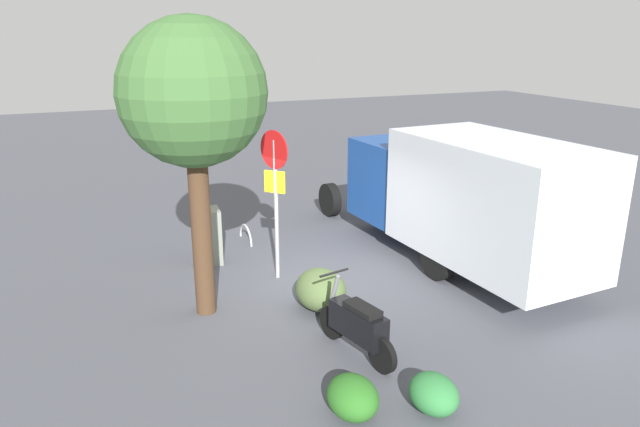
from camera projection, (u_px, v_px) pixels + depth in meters
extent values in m
plane|color=#4A4C55|center=(315.00, 281.00, 11.89)|extent=(60.00, 60.00, 0.00)
cylinder|color=black|center=(509.00, 244.00, 12.66)|extent=(0.91, 0.30, 0.90)
cylinder|color=black|center=(438.00, 258.00, 11.86)|extent=(0.91, 0.30, 0.90)
cylinder|color=black|center=(389.00, 192.00, 16.75)|extent=(0.91, 0.30, 0.90)
cylinder|color=black|center=(330.00, 200.00, 15.95)|extent=(0.91, 0.30, 0.90)
cube|color=white|center=(493.00, 201.00, 11.56)|extent=(4.40, 2.44, 2.40)
cube|color=#1A4597|center=(403.00, 178.00, 14.32)|extent=(1.91, 2.20, 1.90)
cube|color=black|center=(404.00, 154.00, 14.14)|extent=(1.93, 2.04, 0.60)
cylinder|color=black|center=(332.00, 322.00, 9.61)|extent=(0.57, 0.22, 0.56)
cylinder|color=black|center=(382.00, 355.00, 8.64)|extent=(0.57, 0.22, 0.56)
cube|color=black|center=(358.00, 323.00, 9.00)|extent=(1.14, 0.55, 0.48)
cube|color=black|center=(362.00, 310.00, 8.84)|extent=(0.68, 0.41, 0.12)
cylinder|color=slate|center=(334.00, 293.00, 9.41)|extent=(0.29, 0.13, 0.69)
cylinder|color=black|center=(334.00, 273.00, 9.30)|extent=(0.16, 0.55, 0.04)
cylinder|color=#9E9EA3|center=(276.00, 211.00, 11.63)|extent=(0.08, 0.08, 2.86)
cylinder|color=red|center=(274.00, 150.00, 11.26)|extent=(0.71, 0.32, 0.76)
cube|color=yellow|center=(275.00, 182.00, 11.45)|extent=(0.33, 0.33, 0.44)
cylinder|color=#47301E|center=(202.00, 232.00, 10.15)|extent=(0.35, 0.35, 3.05)
sphere|color=#3B6530|center=(193.00, 93.00, 9.43)|extent=(2.44, 2.44, 2.44)
cube|color=slate|center=(209.00, 236.00, 12.67)|extent=(0.62, 0.53, 1.21)
torus|color=#B7B7BC|center=(246.00, 241.00, 14.12)|extent=(0.85, 0.09, 0.85)
ellipsoid|color=#2E763A|center=(434.00, 394.00, 7.76)|extent=(0.76, 0.62, 0.52)
ellipsoid|color=#4F6437|center=(321.00, 290.00, 10.60)|extent=(1.10, 0.90, 0.75)
ellipsoid|color=#296520|center=(353.00, 397.00, 7.66)|extent=(0.81, 0.66, 0.55)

